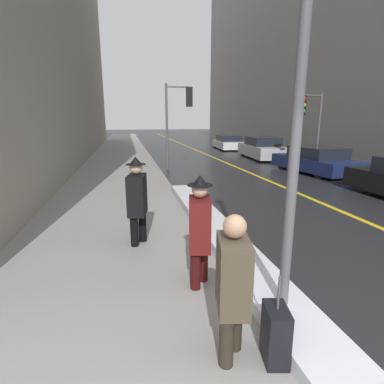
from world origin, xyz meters
TOP-DOWN VIEW (x-y plane):
  - sidewalk_slab at (-2.00, 15.00)m, footprint 4.00×80.00m
  - road_centre_stripe at (4.00, 15.00)m, footprint 0.16×80.00m
  - snow_bank_curb at (0.22, 4.10)m, footprint 0.72×8.85m
  - building_facade_left at (-7.00, 20.00)m, footprint 6.00×36.00m
  - building_facade_right at (13.00, 22.00)m, footprint 6.00×36.00m
  - lamp_post at (0.20, 1.48)m, footprint 0.28×0.28m
  - traffic_light_near at (1.03, 13.23)m, footprint 1.31×0.33m
  - traffic_light_far at (7.12, 11.92)m, footprint 1.31×0.40m
  - pedestrian_nearside at (-0.65, 1.00)m, footprint 0.39×0.55m
  - pedestrian_trailing at (-0.63, 2.44)m, footprint 0.40×0.75m
  - pedestrian_in_fedora at (-1.44, 4.17)m, footprint 0.42×0.59m
  - parked_car_navy at (6.98, 10.84)m, footprint 2.32×4.46m
  - parked_car_silver at (6.86, 16.39)m, footprint 2.14×4.71m
  - parked_car_white at (6.80, 22.78)m, footprint 2.19×4.48m
  - rolling_suitcase at (-0.22, 0.86)m, footprint 0.29×0.40m

SIDE VIEW (x-z plane):
  - road_centre_stripe at x=4.00m, z-range 0.00..0.00m
  - sidewalk_slab at x=-2.00m, z-range 0.00..0.01m
  - snow_bank_curb at x=0.22m, z-range 0.00..0.20m
  - rolling_suitcase at x=-0.22m, z-range -0.17..0.78m
  - parked_car_white at x=6.80m, z-range -0.03..1.15m
  - parked_car_navy at x=6.98m, z-range -0.03..1.18m
  - parked_car_silver at x=6.86m, z-range -0.04..1.34m
  - pedestrian_nearside at x=-0.65m, z-range 0.09..1.64m
  - pedestrian_trailing at x=-0.63m, z-range 0.07..1.74m
  - pedestrian_in_fedora at x=-1.44m, z-range 0.08..1.82m
  - traffic_light_far at x=7.12m, z-range 0.82..4.53m
  - lamp_post at x=0.20m, z-range 0.48..5.08m
  - traffic_light_near at x=1.03m, z-range 0.91..5.00m
  - building_facade_left at x=-7.00m, z-range 0.00..16.05m
  - building_facade_right at x=13.00m, z-range 0.00..20.31m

